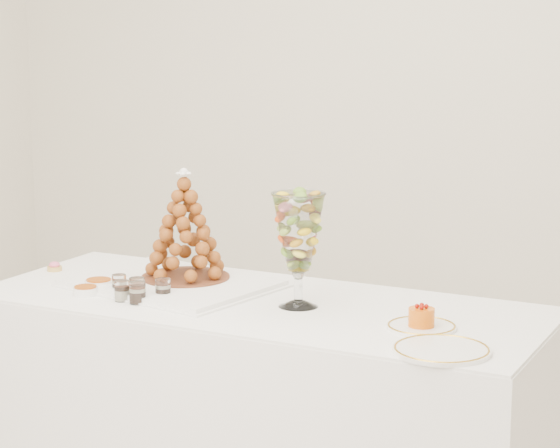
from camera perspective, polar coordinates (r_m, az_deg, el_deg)
The scene contains 15 objects.
buffet_table at distance 3.61m, azimuth -1.10°, elevation -9.44°, with size 1.87×0.79×0.70m.
lace_tray at distance 3.71m, azimuth -5.66°, elevation -3.10°, with size 0.63×0.47×0.02m, color white.
macaron_vase at distance 3.39m, azimuth 0.97°, elevation -0.50°, with size 0.16×0.16×0.36m.
cake_plate at distance 3.23m, azimuth 7.40°, elevation -5.35°, with size 0.20×0.20×0.01m, color white.
spare_plate at distance 3.01m, azimuth 8.44°, elevation -6.54°, with size 0.27×0.27×0.01m, color white.
pink_tart at distance 4.00m, azimuth -11.70°, elevation -2.21°, with size 0.05×0.05×0.03m.
verrine_a at distance 3.63m, azimuth -8.40°, elevation -3.12°, with size 0.05×0.05×0.06m, color white.
verrine_b at distance 3.56m, azimuth -7.48°, elevation -3.34°, with size 0.05×0.05×0.07m, color white.
verrine_c at distance 3.54m, azimuth -6.13°, elevation -3.39°, with size 0.05×0.05×0.07m, color white.
verrine_d at distance 3.54m, azimuth -8.26°, elevation -3.47°, with size 0.05×0.05×0.07m, color white.
verrine_e at distance 3.50m, azimuth -7.46°, elevation -3.58°, with size 0.05×0.05×0.07m, color white.
ramekin_back at distance 3.71m, azimuth -9.45°, elevation -3.13°, with size 0.09×0.09×0.03m, color white.
ramekin_front at distance 3.63m, azimuth -10.13°, elevation -3.47°, with size 0.08×0.08×0.03m, color white.
croquembouche at distance 3.70m, azimuth -5.00°, elevation -0.05°, with size 0.30×0.30×0.38m.
mousse_cake at distance 3.21m, azimuth 7.40°, elevation -4.84°, with size 0.08×0.08×0.07m.
Camera 1 is at (1.52, -2.79, 1.60)m, focal length 70.00 mm.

